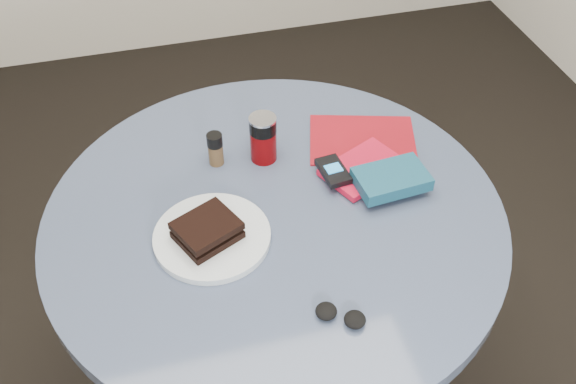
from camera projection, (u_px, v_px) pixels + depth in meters
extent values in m
cylinder|color=black|center=(278.00, 383.00, 1.90)|extent=(0.48, 0.48, 0.03)
cylinder|color=black|center=(277.00, 313.00, 1.65)|extent=(0.11, 0.11, 0.68)
cylinder|color=#39455E|center=(275.00, 217.00, 1.40)|extent=(1.00, 1.00, 0.04)
cylinder|color=silver|center=(212.00, 237.00, 1.32)|extent=(0.27, 0.27, 0.02)
cube|color=black|center=(208.00, 234.00, 1.31)|extent=(0.15, 0.14, 0.02)
cube|color=#342213|center=(207.00, 230.00, 1.30)|extent=(0.13, 0.12, 0.01)
cube|color=black|center=(206.00, 226.00, 1.29)|extent=(0.15, 0.14, 0.02)
cylinder|color=#650507|center=(263.00, 145.00, 1.49)|extent=(0.07, 0.07, 0.08)
cylinder|color=black|center=(263.00, 126.00, 1.45)|extent=(0.07, 0.07, 0.03)
cylinder|color=silver|center=(262.00, 119.00, 1.43)|extent=(0.07, 0.07, 0.01)
cylinder|color=#4F3921|center=(216.00, 154.00, 1.48)|extent=(0.04, 0.04, 0.05)
cylinder|color=black|center=(215.00, 140.00, 1.45)|extent=(0.04, 0.04, 0.03)
cube|color=maroon|center=(362.00, 140.00, 1.56)|extent=(0.30, 0.25, 0.00)
cube|color=#B00D29|center=(364.00, 169.00, 1.47)|extent=(0.22, 0.19, 0.02)
cube|color=navy|center=(391.00, 179.00, 1.41)|extent=(0.17, 0.11, 0.03)
cube|color=black|center=(333.00, 171.00, 1.44)|extent=(0.06, 0.10, 0.01)
cube|color=#267EC1|center=(333.00, 168.00, 1.43)|extent=(0.04, 0.03, 0.00)
ellipsoid|color=black|center=(326.00, 311.00, 1.19)|extent=(0.06, 0.06, 0.02)
ellipsoid|color=black|center=(355.00, 320.00, 1.17)|extent=(0.06, 0.06, 0.02)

